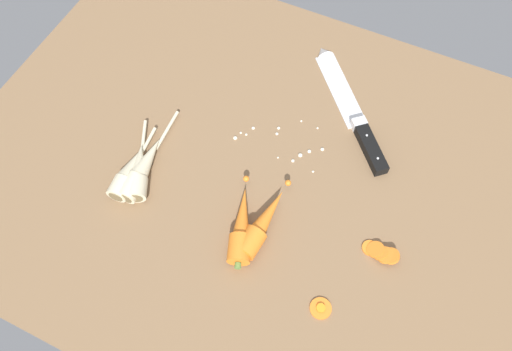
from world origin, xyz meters
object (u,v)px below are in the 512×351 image
(parsnip_front, at_px, (139,171))
(carrot_slice_stray_near, at_px, (321,308))
(parsnip_mid_left, at_px, (129,173))
(carrot_slice_stack, at_px, (381,252))
(whole_carrot, at_px, (262,224))
(whole_carrot_second, at_px, (242,227))
(chefs_knife, at_px, (348,103))
(parsnip_mid_right, at_px, (143,168))

(parsnip_front, height_order, carrot_slice_stray_near, parsnip_front)
(parsnip_mid_left, distance_m, carrot_slice_stack, 0.50)
(whole_carrot, xyz_separation_m, parsnip_mid_left, (-0.28, -0.01, -0.00))
(whole_carrot_second, bearing_deg, chefs_knife, 77.68)
(whole_carrot, distance_m, carrot_slice_stray_near, 0.18)
(whole_carrot, height_order, carrot_slice_stray_near, whole_carrot)
(whole_carrot, distance_m, parsnip_mid_left, 0.28)
(carrot_slice_stray_near, bearing_deg, whole_carrot_second, 159.26)
(chefs_knife, bearing_deg, whole_carrot_second, -102.32)
(whole_carrot_second, relative_size, carrot_slice_stack, 2.53)
(parsnip_mid_right, bearing_deg, parsnip_front, -113.39)
(chefs_knife, xyz_separation_m, carrot_slice_stray_near, (0.11, -0.43, -0.00))
(parsnip_front, relative_size, parsnip_mid_left, 1.00)
(carrot_slice_stack, relative_size, carrot_slice_stray_near, 1.81)
(carrot_slice_stack, bearing_deg, parsnip_mid_left, -173.28)
(parsnip_front, relative_size, carrot_slice_stray_near, 4.56)
(whole_carrot_second, relative_size, parsnip_front, 1.01)
(parsnip_mid_right, bearing_deg, parsnip_mid_left, -132.87)
(whole_carrot, bearing_deg, parsnip_front, 179.92)
(parsnip_front, bearing_deg, whole_carrot_second, -5.25)
(chefs_knife, distance_m, parsnip_front, 0.46)
(parsnip_mid_right, distance_m, carrot_slice_stray_near, 0.43)
(whole_carrot_second, xyz_separation_m, parsnip_mid_right, (-0.23, 0.03, -0.00))
(chefs_knife, bearing_deg, parsnip_mid_right, -133.19)
(whole_carrot, xyz_separation_m, carrot_slice_stack, (0.22, 0.05, -0.01))
(whole_carrot, height_order, whole_carrot_second, same)
(whole_carrot_second, height_order, parsnip_mid_right, whole_carrot_second)
(whole_carrot, bearing_deg, carrot_slice_stack, 12.30)
(chefs_knife, height_order, whole_carrot_second, whole_carrot_second)
(parsnip_mid_left, bearing_deg, chefs_knife, 46.83)
(carrot_slice_stack, bearing_deg, parsnip_mid_right, -175.44)
(chefs_knife, height_order, whole_carrot, whole_carrot)
(parsnip_front, height_order, carrot_slice_stack, parsnip_front)
(parsnip_mid_left, distance_m, carrot_slice_stray_near, 0.44)
(chefs_knife, height_order, parsnip_front, parsnip_front)
(chefs_knife, bearing_deg, carrot_slice_stack, -59.80)
(whole_carrot_second, bearing_deg, carrot_slice_stack, 15.44)
(chefs_knife, relative_size, whole_carrot_second, 1.60)
(parsnip_front, bearing_deg, carrot_slice_stack, 5.56)
(chefs_knife, distance_m, parsnip_mid_left, 0.48)
(chefs_knife, relative_size, carrot_slice_stack, 4.06)
(chefs_knife, relative_size, parsnip_mid_right, 1.28)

